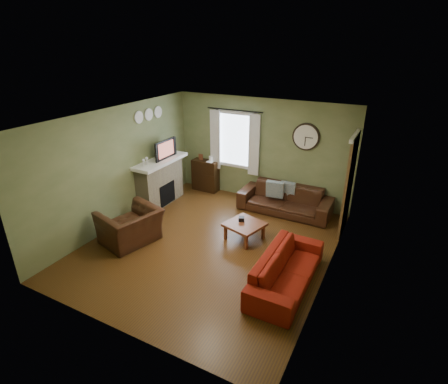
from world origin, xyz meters
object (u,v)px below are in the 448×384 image
at_px(sofa_brown, 285,200).
at_px(armchair, 130,226).
at_px(bookshelf, 205,175).
at_px(coffee_table, 244,231).
at_px(sofa_red, 287,269).

bearing_deg(sofa_brown, armchair, -130.24).
distance_m(bookshelf, armchair, 3.06).
relative_size(armchair, coffee_table, 1.58).
xyz_separation_m(armchair, coffee_table, (2.03, 1.17, -0.17)).
bearing_deg(sofa_brown, coffee_table, -101.52).
height_order(bookshelf, sofa_red, bookshelf).
relative_size(bookshelf, armchair, 0.78).
relative_size(bookshelf, sofa_brown, 0.39).
height_order(sofa_red, armchair, armchair).
distance_m(sofa_red, armchair, 3.28).
bearing_deg(armchair, bookshelf, -164.91).
xyz_separation_m(sofa_red, coffee_table, (-1.24, 1.00, -0.11)).
xyz_separation_m(bookshelf, sofa_red, (3.29, -2.89, -0.13)).
bearing_deg(sofa_brown, bookshelf, 173.47).
bearing_deg(armchair, sofa_red, 107.75).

